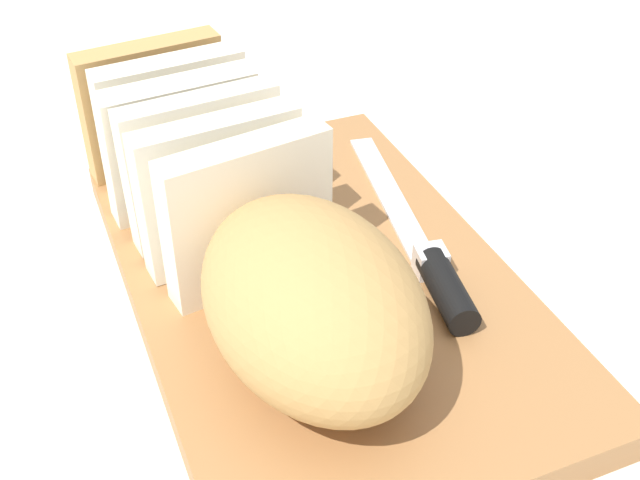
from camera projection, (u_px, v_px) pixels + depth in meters
ground_plane at (320, 299)px, 0.59m from camera, size 3.00×3.00×0.00m
cutting_board at (320, 286)px, 0.58m from camera, size 0.42×0.27×0.02m
bread_loaf at (252, 227)px, 0.53m from camera, size 0.39×0.17×0.11m
bread_knife at (431, 264)px, 0.57m from camera, size 0.26×0.05×0.02m
crumb_near_knife at (264, 293)px, 0.55m from camera, size 0.01×0.01×0.01m
crumb_near_loaf at (308, 245)px, 0.59m from camera, size 0.01×0.01×0.01m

